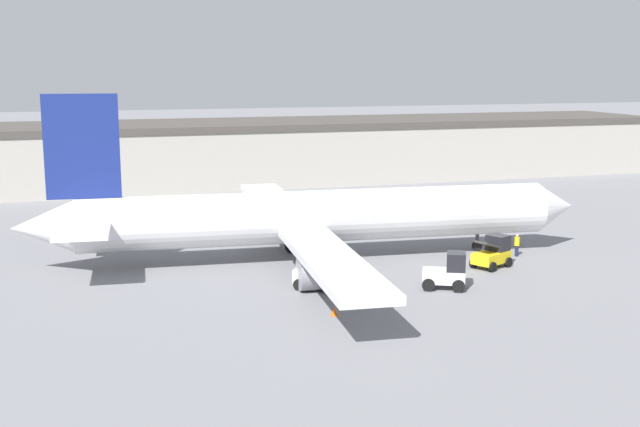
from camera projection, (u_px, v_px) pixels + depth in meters
ground_plane at (320, 259)px, 56.35m from camera, size 400.00×400.00×0.00m
terminal_building at (336, 149)px, 96.57m from camera, size 79.77×15.12×7.05m
airplane at (306, 217)px, 55.57m from camera, size 39.89×37.74×11.64m
ground_crew_worker at (517, 244)px, 57.03m from camera, size 0.35×0.35×1.61m
baggage_tug at (324, 271)px, 48.61m from camera, size 3.35×3.11×2.44m
belt_loader_truck at (493, 253)px, 53.94m from camera, size 3.06×2.70×2.13m
pushback_tug at (448, 272)px, 48.69m from camera, size 3.09×2.73×2.27m
safety_cone_near at (334, 311)px, 43.48m from camera, size 0.36×0.36×0.55m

